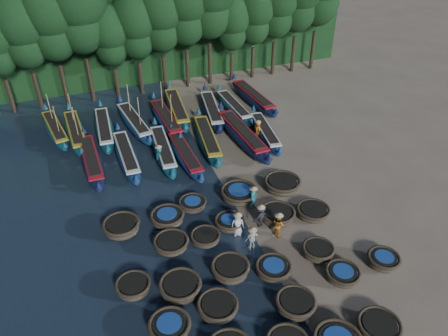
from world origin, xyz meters
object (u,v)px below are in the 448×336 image
object	(u,v)px
long_boat_11	(104,129)
long_boat_17	(253,97)
fisherman_3	(261,216)
coracle_9	(383,260)
coracle_13	(273,269)
fisherman_4	(252,238)
long_boat_6	(208,139)
long_boat_9	(55,129)
coracle_11	(180,287)
coracle_21	(167,218)
long_boat_8	(265,132)
long_boat_10	(76,132)
coracle_18	(277,215)
coracle_23	(239,194)
fisherman_1	(253,196)
long_boat_4	(163,150)
fisherman_0	(238,223)
coracle_6	(218,307)
fisherman_5	(159,155)
coracle_19	(313,212)
long_boat_15	(212,111)
coracle_14	(318,251)
long_boat_16	(234,107)
coracle_10	(133,286)
fisherman_2	(278,224)
long_boat_13	(166,119)
coracle_8	(343,274)
long_boat_7	(242,135)
coracle_5	(170,327)
coracle_24	(282,184)
coracle_16	(205,237)
coracle_17	(230,222)
coracle_12	(230,269)
coracle_20	(121,227)
long_boat_5	(185,155)
long_boat_3	(127,155)
coracle_4	(379,327)
coracle_7	(295,304)
fisherman_6	(258,129)
coracle_15	(171,243)
long_boat_12	(134,122)

from	to	relation	value
long_boat_11	long_boat_17	world-z (taller)	long_boat_17
long_boat_17	fisherman_3	world-z (taller)	fisherman_3
coracle_9	coracle_13	bearing A→B (deg)	165.53
long_boat_11	fisherman_4	xyz separation A→B (m)	(6.16, -16.04, 0.29)
long_boat_6	long_boat_9	xyz separation A→B (m)	(-11.10, 5.81, -0.04)
coracle_11	coracle_21	size ratio (longest dim) A/B	0.90
long_boat_8	long_boat_10	size ratio (longest dim) A/B	0.90
coracle_18	fisherman_3	distance (m)	1.26
coracle_23	fisherman_1	world-z (taller)	fisherman_1
long_boat_4	coracle_13	bearing A→B (deg)	-74.96
long_boat_6	fisherman_0	xyz separation A→B (m)	(-1.52, -10.19, 0.30)
coracle_6	long_boat_9	world-z (taller)	long_boat_9
coracle_21	fisherman_5	distance (m)	6.59
coracle_19	long_boat_15	xyz separation A→B (m)	(-1.60, 14.82, 0.14)
coracle_14	long_boat_16	size ratio (longest dim) A/B	0.25
coracle_10	fisherman_2	bearing A→B (deg)	8.27
coracle_21	long_boat_13	distance (m)	12.48
coracle_8	coracle_10	distance (m)	10.94
long_boat_7	long_boat_16	size ratio (longest dim) A/B	1.22
coracle_5	coracle_24	world-z (taller)	coracle_24
coracle_10	fisherman_1	distance (m)	9.43
coracle_16	long_boat_17	bearing A→B (deg)	58.09
long_boat_13	coracle_17	bearing A→B (deg)	-90.60
coracle_5	coracle_12	xyz separation A→B (m)	(3.92, 2.33, 0.02)
coracle_20	long_boat_5	size ratio (longest dim) A/B	0.31
coracle_19	long_boat_3	bearing A→B (deg)	133.74
coracle_17	coracle_24	bearing A→B (deg)	25.94
coracle_6	long_boat_10	world-z (taller)	long_boat_10
coracle_9	long_boat_4	xyz separation A→B (m)	(-8.64, 14.98, 0.11)
coracle_4	coracle_7	world-z (taller)	coracle_7
coracle_17	long_boat_16	distance (m)	15.11
coracle_9	long_boat_15	xyz separation A→B (m)	(-3.16, 19.73, 0.13)
coracle_8	coracle_14	bearing A→B (deg)	101.10
coracle_12	coracle_18	size ratio (longest dim) A/B	0.98
long_boat_10	fisherman_4	size ratio (longest dim) A/B	4.76
coracle_24	long_boat_8	xyz separation A→B (m)	(1.82, 6.73, 0.01)
long_boat_15	fisherman_6	bearing A→B (deg)	-55.65
long_boat_11	coracle_15	bearing A→B (deg)	-79.87
coracle_14	coracle_9	bearing A→B (deg)	-31.52
coracle_14	long_boat_10	world-z (taller)	long_boat_10
coracle_10	long_boat_10	distance (m)	17.14
long_boat_6	fisherman_3	size ratio (longest dim) A/B	4.65
coracle_23	long_boat_9	size ratio (longest dim) A/B	0.35
coracle_24	fisherman_5	world-z (taller)	fisherman_5
coracle_15	coracle_24	xyz separation A→B (m)	(8.42, 2.78, 0.08)
long_boat_17	coracle_23	bearing A→B (deg)	-121.88
long_boat_15	long_boat_7	bearing A→B (deg)	-70.32
long_boat_12	fisherman_2	distance (m)	16.71
coracle_17	coracle_24	size ratio (longest dim) A/B	0.75
long_boat_5	coracle_12	bearing A→B (deg)	-95.75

